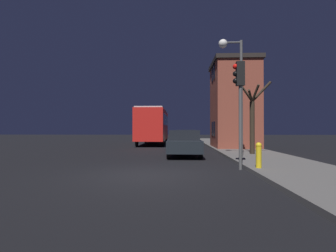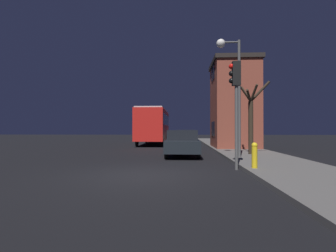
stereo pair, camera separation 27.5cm
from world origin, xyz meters
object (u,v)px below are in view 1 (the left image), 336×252
Objects in this scene: car_mid_lane at (186,138)px; traffic_light at (239,92)px; streetlamp at (234,74)px; bare_tree at (253,117)px; fire_hydrant at (259,154)px; car_far_lane at (184,136)px; car_near_lane at (184,143)px; bus at (153,124)px.

traffic_light is at bearing -82.52° from car_mid_lane.
streetlamp is 1.46× the size of bare_tree.
streetlamp is at bearing 91.75° from fire_hydrant.
streetlamp is 1.24× the size of car_far_lane.
traffic_light is (-0.46, -3.23, -1.34)m from streetlamp.
fire_hydrant is (0.57, -0.44, -2.29)m from traffic_light.
car_near_lane is at bearing 146.69° from streetlamp.
car_near_lane is at bearing -92.27° from car_mid_lane.
car_near_lane is (2.82, -11.20, -1.29)m from bus.
car_near_lane is 1.15× the size of car_mid_lane.
car_mid_lane is (-2.13, 9.48, -3.48)m from streetlamp.
streetlamp is 6.48× the size of fire_hydrant.
traffic_light is 5.20m from bare_tree.
fire_hydrant is at bearing -71.95° from bus.
traffic_light is at bearing -98.07° from streetlamp.
bus is at bearing 112.33° from streetlamp.
fire_hydrant is (-1.25, -5.26, -1.57)m from bare_tree.
streetlamp reaches higher than fire_hydrant.
bus is 10.36× the size of fire_hydrant.
bus reaches higher than car_mid_lane.
streetlamp is 1.32× the size of car_near_lane.
car_far_lane is at bearing 88.88° from car_near_lane.
bus is 4.75m from car_mid_lane.
traffic_light is at bearing -85.11° from car_far_lane.
car_mid_lane is at bearing -46.72° from bus.
fire_hydrant is (0.11, -3.67, -3.63)m from streetlamp.
streetlamp is at bearing -82.60° from car_far_lane.
car_far_lane is at bearing 50.15° from bus.
car_far_lane is (3.11, 3.73, -1.29)m from bus.
traffic_light is 1.00× the size of bare_tree.
traffic_light is 19.95m from car_far_lane.
car_far_lane is at bearing 96.38° from fire_hydrant.
car_mid_lane is (-3.49, 7.89, -1.43)m from bare_tree.
car_near_lane is at bearing -75.87° from bus.
traffic_light is at bearing -110.76° from bare_tree.
streetlamp is 1.52× the size of car_mid_lane.
streetlamp is 5.17m from fire_hydrant.
car_far_lane reaches higher than fire_hydrant.
bare_tree reaches higher than traffic_light.
fire_hydrant is at bearing -64.19° from car_near_lane.
bus is at bearing 133.28° from car_mid_lane.
car_near_lane is 7.88m from car_mid_lane.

